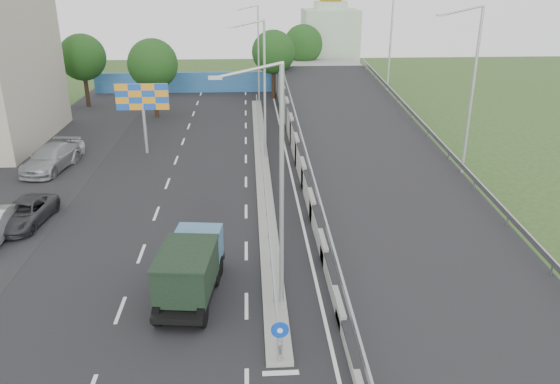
{
  "coord_description": "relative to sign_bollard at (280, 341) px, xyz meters",
  "views": [
    {
      "loc": [
        -0.95,
        -13.82,
        13.13
      ],
      "look_at": [
        0.68,
        13.56,
        2.2
      ],
      "focal_mm": 35.0,
      "sensor_mm": 36.0,
      "label": 1
    }
  ],
  "objects": [
    {
      "name": "parking_strip",
      "position": [
        -16.0,
        17.83,
        -1.03
      ],
      "size": [
        8.0,
        90.0,
        0.05
      ],
      "primitive_type": "cube",
      "color": "black",
      "rests_on": "ground"
    },
    {
      "name": "median_guardrail",
      "position": [
        0.0,
        21.83,
        -0.28
      ],
      "size": [
        0.09,
        44.0,
        0.71
      ],
      "color": "gray",
      "rests_on": "median"
    },
    {
      "name": "dump_truck",
      "position": [
        -3.58,
        4.87,
        0.36
      ],
      "size": [
        2.74,
        5.91,
        2.52
      ],
      "rotation": [
        0.0,
        0.0,
        -0.12
      ],
      "color": "black",
      "rests_on": "ground"
    },
    {
      "name": "tree_left_mid",
      "position": [
        -10.0,
        37.83,
        4.14
      ],
      "size": [
        4.8,
        4.8,
        7.6
      ],
      "color": "black",
      "rests_on": "ground"
    },
    {
      "name": "lamp_post_near",
      "position": [
        0.11,
        3.83,
        4.77
      ],
      "size": [
        2.74,
        0.18,
        10.08
      ],
      "color": "#B2B5B7",
      "rests_on": "median"
    },
    {
      "name": "church",
      "position": [
        10.0,
        57.83,
        4.28
      ],
      "size": [
        7.0,
        7.0,
        13.8
      ],
      "color": "#B2CCAD",
      "rests_on": "ground"
    },
    {
      "name": "tree_ramp_far",
      "position": [
        6.0,
        52.83,
        4.14
      ],
      "size": [
        4.8,
        4.8,
        7.6
      ],
      "color": "black",
      "rests_on": "ground"
    },
    {
      "name": "billboard",
      "position": [
        -9.0,
        25.83,
        3.15
      ],
      "size": [
        4.0,
        0.24,
        5.5
      ],
      "color": "#B2B5B7",
      "rests_on": "ground"
    },
    {
      "name": "blue_wall",
      "position": [
        -4.0,
        49.83,
        0.17
      ],
      "size": [
        30.0,
        0.5,
        2.4
      ],
      "primitive_type": "cube",
      "color": "#255A88",
      "rests_on": "ground"
    },
    {
      "name": "sign_bollard",
      "position": [
        0.0,
        0.0,
        0.0
      ],
      "size": [
        0.64,
        0.23,
        1.67
      ],
      "color": "black",
      "rests_on": "median"
    },
    {
      "name": "tree_left_far",
      "position": [
        -18.0,
        42.83,
        4.14
      ],
      "size": [
        4.8,
        4.8,
        7.6
      ],
      "color": "black",
      "rests_on": "ground"
    },
    {
      "name": "road_surface",
      "position": [
        -3.0,
        17.83,
        -1.03
      ],
      "size": [
        26.0,
        90.0,
        0.04
      ],
      "primitive_type": "cube",
      "color": "black",
      "rests_on": "ground"
    },
    {
      "name": "median",
      "position": [
        0.0,
        21.83,
        -0.93
      ],
      "size": [
        1.0,
        44.0,
        0.2
      ],
      "primitive_type": "cube",
      "color": "gray",
      "rests_on": "ground"
    },
    {
      "name": "parked_car_e",
      "position": [
        -14.68,
        24.75,
        -0.37
      ],
      "size": [
        1.57,
        3.9,
        1.33
      ],
      "primitive_type": "imported",
      "rotation": [
        0.0,
        0.0,
        0.0
      ],
      "color": "silver",
      "rests_on": "ground"
    },
    {
      "name": "parked_car_d",
      "position": [
        -15.23,
        22.32,
        -0.17
      ],
      "size": [
        3.37,
        6.26,
        1.72
      ],
      "primitive_type": "imported",
      "rotation": [
        0.0,
        0.0,
        -0.17
      ],
      "color": "gray",
      "rests_on": "ground"
    },
    {
      "name": "parked_car_c",
      "position": [
        -13.64,
        12.85,
        -0.35
      ],
      "size": [
        2.76,
        5.13,
        1.37
      ],
      "primitive_type": "imported",
      "rotation": [
        0.0,
        0.0,
        -0.1
      ],
      "color": "#2E2F33",
      "rests_on": "ground"
    },
    {
      "name": "tree_median_far",
      "position": [
        2.0,
        45.83,
        4.14
      ],
      "size": [
        4.8,
        4.8,
        7.6
      ],
      "color": "black",
      "rests_on": "ground"
    },
    {
      "name": "lamp_post_far",
      "position": [
        0.11,
        43.83,
        4.77
      ],
      "size": [
        2.74,
        0.18,
        10.08
      ],
      "color": "#B2B5B7",
      "rests_on": "median"
    },
    {
      "name": "lamp_post_mid",
      "position": [
        0.11,
        23.83,
        4.77
      ],
      "size": [
        2.74,
        0.18,
        10.08
      ],
      "color": "#B2B5B7",
      "rests_on": "median"
    },
    {
      "name": "overpass_ramp",
      "position": [
        7.5,
        21.83,
        0.72
      ],
      "size": [
        10.0,
        50.0,
        3.5
      ],
      "color": "gray",
      "rests_on": "ground"
    }
  ]
}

